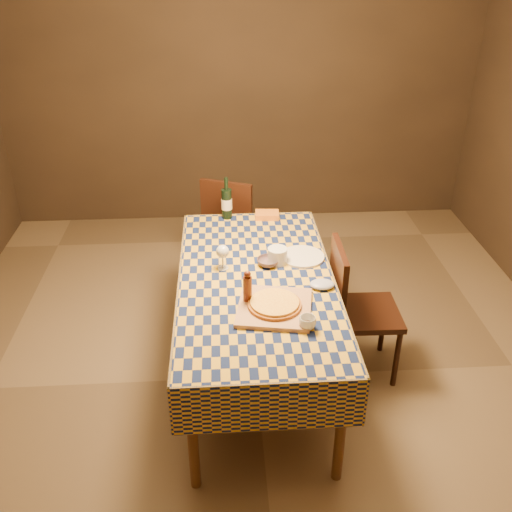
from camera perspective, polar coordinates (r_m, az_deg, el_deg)
name	(u,v)px	position (r m, az deg, el deg)	size (l,w,h in m)	color
room	(257,190)	(3.16, 0.06, 6.66)	(5.00, 5.10, 2.70)	brown
dining_table	(257,290)	(3.47, 0.05, -3.37)	(0.94, 1.84, 0.77)	brown
cutting_board	(274,308)	(3.15, 1.86, -5.18)	(0.40, 0.40, 0.03)	#AC7750
pizza	(275,304)	(3.14, 1.87, -4.78)	(0.34, 0.34, 0.03)	#9E581A
pepper_mill	(247,289)	(3.15, -0.86, -3.29)	(0.06, 0.06, 0.21)	#4E1E12
bowl	(268,262)	(3.56, 1.23, -0.60)	(0.14, 0.14, 0.04)	#59434B
wine_glass	(223,252)	(3.48, -3.37, 0.37)	(0.08, 0.08, 0.16)	silver
wine_bottle	(227,203)	(4.13, -2.95, 5.32)	(0.10, 0.10, 0.31)	black
deli_tub	(277,256)	(3.57, 2.16, 0.02)	(0.12, 0.12, 0.10)	silver
takeout_container	(267,215)	(4.16, 1.11, 4.13)	(0.17, 0.12, 0.04)	orange
white_plate	(302,257)	(3.65, 4.64, -0.07)	(0.28, 0.28, 0.02)	silver
tumbler	(307,323)	(3.01, 5.17, -6.68)	(0.09, 0.09, 0.07)	white
flour_patch	(282,305)	(3.20, 2.64, -4.91)	(0.30, 0.23, 0.00)	silver
flour_bag	(322,284)	(3.36, 6.62, -2.83)	(0.15, 0.11, 0.04)	#A4ADD2
chair_far	(232,223)	(4.64, -2.40, 3.27)	(0.55, 0.55, 0.93)	black
chair_right	(354,304)	(3.69, 9.78, -4.76)	(0.43, 0.43, 0.93)	black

